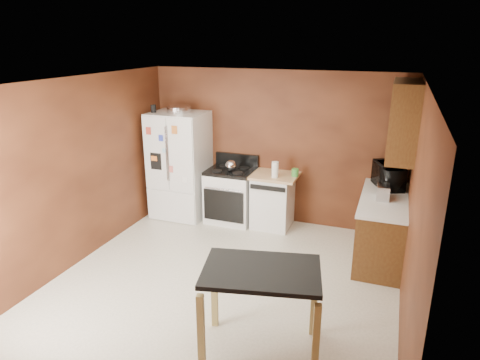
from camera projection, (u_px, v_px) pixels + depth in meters
The scene contains 18 objects.
floor at pixel (223, 285), 5.39m from camera, with size 4.50×4.50×0.00m, color silver.
ceiling at pixel (220, 83), 4.60m from camera, with size 4.50×4.50×0.00m, color white.
wall_back at pixel (274, 148), 7.00m from camera, with size 4.20×4.20×0.00m, color brown.
wall_front at pixel (97, 295), 2.99m from camera, with size 4.20×4.20×0.00m, color brown.
wall_left at pixel (76, 173), 5.69m from camera, with size 4.50×4.50×0.00m, color brown.
wall_right at pixel (413, 217), 4.31m from camera, with size 4.50×4.50×0.00m, color brown.
roasting_pan at pixel (179, 109), 7.00m from camera, with size 0.39×0.39×0.10m, color silver.
pen_cup at pixel (153, 109), 6.98m from camera, with size 0.08×0.08×0.13m, color black.
kettle at pixel (231, 166), 6.93m from camera, with size 0.18×0.18×0.18m, color silver.
paper_towel at pixel (275, 170), 6.64m from camera, with size 0.11×0.11×0.25m, color white.
green_canister at pixel (295, 172), 6.72m from camera, with size 0.11×0.11×0.12m, color green.
toaster at pixel (383, 192), 5.73m from camera, with size 0.16×0.27×0.19m, color silver.
microwave at pixel (388, 177), 6.16m from camera, with size 0.57×0.39×0.32m, color black.
refrigerator at pixel (180, 165), 7.28m from camera, with size 0.90×0.80×1.80m.
gas_range at pixel (231, 195), 7.17m from camera, with size 0.76×0.68×1.10m.
dishwasher at pixel (273, 200), 6.96m from camera, with size 0.78×0.63×0.89m.
right_cabinets at pixel (388, 197), 5.82m from camera, with size 0.63×1.58×2.45m.
island at pixel (261, 283), 4.04m from camera, with size 1.23×0.95×0.91m.
Camera 1 is at (1.84, -4.33, 2.96)m, focal length 32.00 mm.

